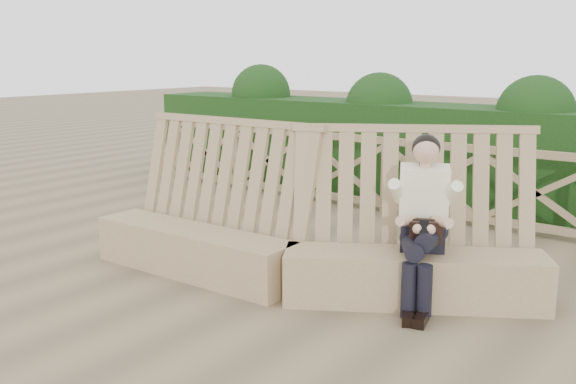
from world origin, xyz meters
The scene contains 5 objects.
ground centered at (0.00, 0.00, 0.00)m, with size 60.00×60.00×0.00m, color brown.
bench centered at (0.08, 0.28, 0.41)m, with size 4.57×1.94×1.62m.
woman centered at (1.25, 0.57, 0.83)m, with size 0.67×1.00×1.56m.
guardrail centered at (0.00, 3.50, 0.55)m, with size 10.10×0.09×1.10m.
hedge centered at (0.00, 4.70, 0.75)m, with size 12.00×1.20×1.50m, color black.
Camera 1 is at (3.65, -4.67, 2.25)m, focal length 40.00 mm.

